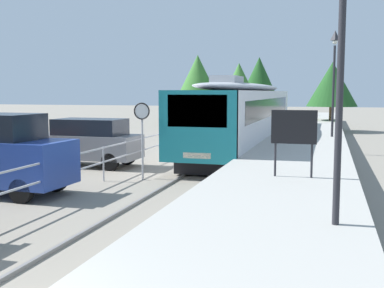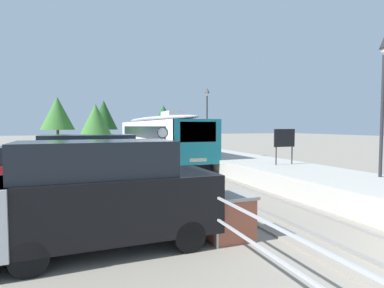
% 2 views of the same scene
% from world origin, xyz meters
% --- Properties ---
extents(ground_plane, '(160.00, 160.00, 0.00)m').
position_xyz_m(ground_plane, '(-3.00, 22.00, 0.00)').
color(ground_plane, gray).
extents(track_rails, '(3.20, 60.00, 0.14)m').
position_xyz_m(track_rails, '(0.00, 22.00, 0.03)').
color(track_rails, gray).
rests_on(track_rails, ground).
extents(commuter_train, '(2.82, 19.88, 3.74)m').
position_xyz_m(commuter_train, '(0.00, 22.41, 2.15)').
color(commuter_train, silver).
rests_on(commuter_train, track_rails).
extents(station_platform, '(3.90, 60.00, 0.90)m').
position_xyz_m(station_platform, '(3.25, 22.00, 0.45)').
color(station_platform, '#A8A59E').
rests_on(station_platform, ground).
extents(platform_lamp_near_end, '(0.34, 0.34, 5.35)m').
position_xyz_m(platform_lamp_near_end, '(4.55, 5.16, 4.62)').
color(platform_lamp_near_end, '#232328').
rests_on(platform_lamp_near_end, station_platform).
extents(platform_lamp_mid_platform, '(0.34, 0.34, 5.35)m').
position_xyz_m(platform_lamp_mid_platform, '(4.55, 22.05, 4.62)').
color(platform_lamp_mid_platform, '#232328').
rests_on(platform_lamp_mid_platform, station_platform).
extents(platform_notice_board, '(1.20, 0.08, 1.80)m').
position_xyz_m(platform_notice_board, '(3.50, 9.65, 2.19)').
color(platform_notice_board, '#232328').
rests_on(platform_notice_board, station_platform).
extents(speed_limit_sign, '(0.61, 0.10, 2.81)m').
position_xyz_m(speed_limit_sign, '(-2.04, 12.57, 2.12)').
color(speed_limit_sign, '#9EA0A5').
rests_on(speed_limit_sign, ground).
extents(brick_utility_cabinet, '(1.21, 0.99, 1.13)m').
position_xyz_m(brick_utility_cabinet, '(-2.77, 3.47, 0.57)').
color(brick_utility_cabinet, brown).
rests_on(brick_utility_cabinet, ground).
extents(carpark_fence, '(0.06, 36.06, 1.25)m').
position_xyz_m(carpark_fence, '(-3.30, 12.00, 0.91)').
color(carpark_fence, '#9EA0A5').
rests_on(carpark_fence, ground).
extents(parked_van_black, '(4.93, 2.04, 2.51)m').
position_xyz_m(parked_van_black, '(-5.68, 3.89, 1.29)').
color(parked_van_black, black).
rests_on(parked_van_black, ground).
extents(parked_van_blue, '(4.96, 2.09, 2.51)m').
position_xyz_m(parked_van_blue, '(-5.68, 9.16, 1.29)').
color(parked_van_blue, navy).
rests_on(parked_van_blue, ground).
extents(parked_suv_grey, '(4.62, 1.95, 2.04)m').
position_xyz_m(parked_suv_grey, '(-5.55, 14.99, 1.06)').
color(parked_suv_grey, slate).
rests_on(parked_suv_grey, ground).
extents(tree_behind_carpark, '(4.57, 4.57, 6.96)m').
position_xyz_m(tree_behind_carpark, '(-8.74, 44.24, 4.64)').
color(tree_behind_carpark, brown).
rests_on(tree_behind_carpark, ground).
extents(tree_behind_station_far, '(3.98, 3.98, 6.64)m').
position_xyz_m(tree_behind_station_far, '(-2.45, 44.46, 4.47)').
color(tree_behind_station_far, brown).
rests_on(tree_behind_station_far, ground).
extents(tree_distant_left, '(4.00, 4.00, 5.58)m').
position_xyz_m(tree_distant_left, '(4.54, 36.64, 3.79)').
color(tree_distant_left, brown).
rests_on(tree_distant_left, ground).
extents(tree_distant_centre, '(4.07, 4.07, 5.87)m').
position_xyz_m(tree_distant_centre, '(-3.81, 40.91, 3.81)').
color(tree_distant_centre, brown).
rests_on(tree_distant_centre, ground).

